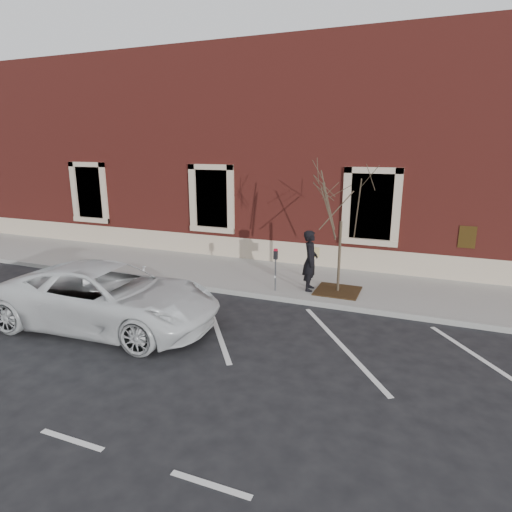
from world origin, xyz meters
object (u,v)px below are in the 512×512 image
at_px(man, 310,261).
at_px(parking_meter, 276,262).
at_px(sapling, 342,201).
at_px(white_truck, 108,296).

height_order(man, parking_meter, man).
bearing_deg(parking_meter, sapling, 12.78).
relative_size(sapling, white_truck, 0.69).
bearing_deg(white_truck, sapling, -52.40).
bearing_deg(parking_meter, man, 19.75).
relative_size(man, white_truck, 0.33).
xyz_separation_m(man, white_truck, (-4.04, -4.13, -0.29)).
xyz_separation_m(parking_meter, white_truck, (-3.11, -3.67, -0.27)).
bearing_deg(sapling, man, -168.98).
height_order(parking_meter, sapling, sapling).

